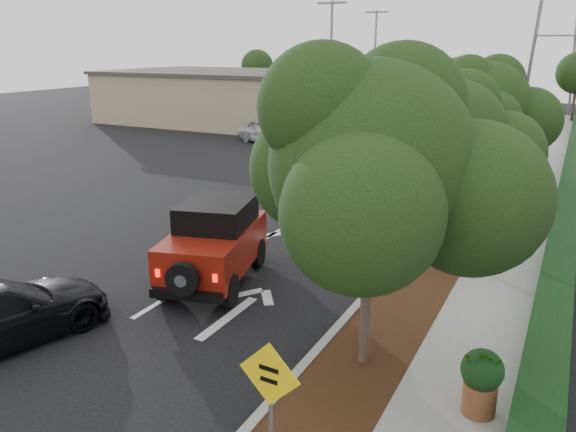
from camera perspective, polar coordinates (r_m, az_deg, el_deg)
The scene contains 18 objects.
ground at distance 14.84m, azimuth -12.69°, elevation -8.42°, with size 120.00×120.00×0.00m, color black.
curb at distance 23.37m, azimuth 15.78°, elevation 1.02°, with size 0.20×70.00×0.15m, color #9E9B93.
planting_strip at distance 23.21m, azimuth 18.19°, elevation 0.66°, with size 1.80×70.00×0.12m, color black.
sidewalk at distance 23.02m, azimuth 22.83°, elevation 0.03°, with size 2.00×70.00×0.12m, color gray.
hedge at distance 22.90m, azimuth 26.40°, elevation 0.37°, with size 0.80×70.00×0.80m, color black.
commercial_building at distance 47.38m, azimuth -4.61°, elevation 11.84°, with size 22.00×12.00×4.00m, color #9C886C.
transmission_tower at distance 58.53m, azimuth 24.63°, elevation 9.40°, with size 7.00×4.00×28.00m, color slate, non-canonical shape.
street_tree_near at distance 11.94m, azimuth 7.60°, elevation -14.83°, with size 3.80×3.80×5.92m, color black, non-canonical shape.
street_tree_mid at distance 18.07m, azimuth 15.21°, elevation -3.90°, with size 3.20×3.20×5.32m, color black, non-canonical shape.
street_tree_far at distance 24.18m, azimuth 18.58°, elevation 1.11°, with size 3.40×3.40×5.62m, color black, non-canonical shape.
light_pole_a at distance 39.75m, azimuth 4.21°, elevation 7.94°, with size 2.00×0.22×9.00m, color slate, non-canonical shape.
light_pole_b at distance 51.21m, azimuth 8.54°, elevation 9.85°, with size 2.00×0.22×9.00m, color slate, non-canonical shape.
red_jeep at distance 15.48m, azimuth -7.28°, elevation -2.51°, with size 2.86×4.54×2.22m.
silver_suv_ahead at distance 22.68m, azimuth 6.80°, elevation 3.01°, with size 2.71×5.87×1.63m, color #96999D.
silver_sedan_oncoming at distance 25.63m, azimuth 3.64°, elevation 4.64°, with size 1.64×4.71×1.55m, color #929499.
parked_suv at distance 37.16m, azimuth -2.01°, elevation 8.60°, with size 1.91×4.74×1.62m, color #B5B6BD.
speed_hump_sign at distance 8.49m, azimuth -1.85°, elevation -17.27°, with size 1.01×0.10×2.16m.
terracotta_planter at distance 10.51m, azimuth 19.08°, elevation -15.06°, with size 0.73×0.73×1.27m.
Camera 1 is at (8.84, -10.13, 6.28)m, focal length 35.00 mm.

